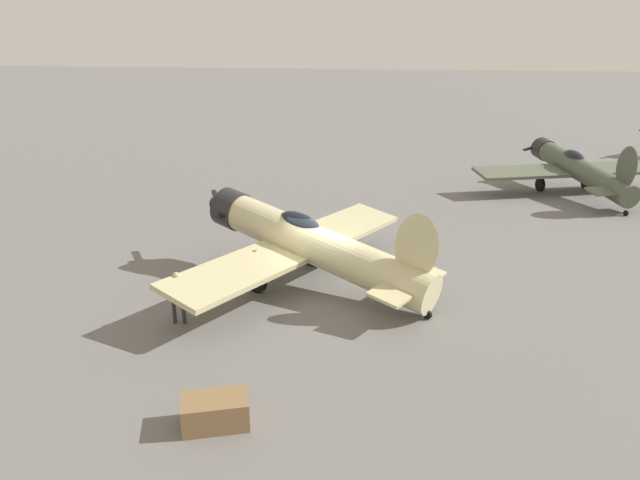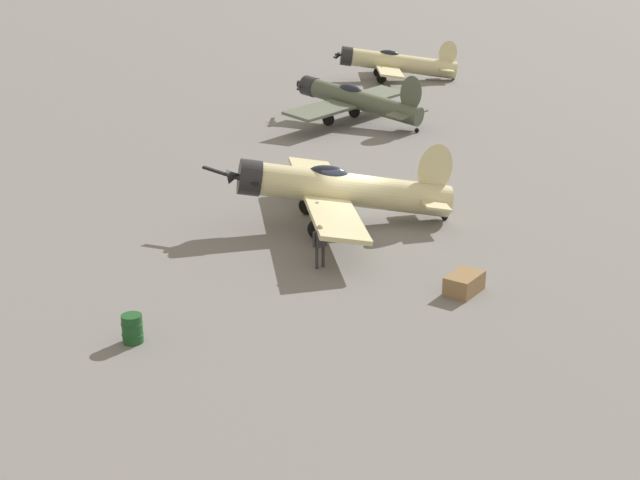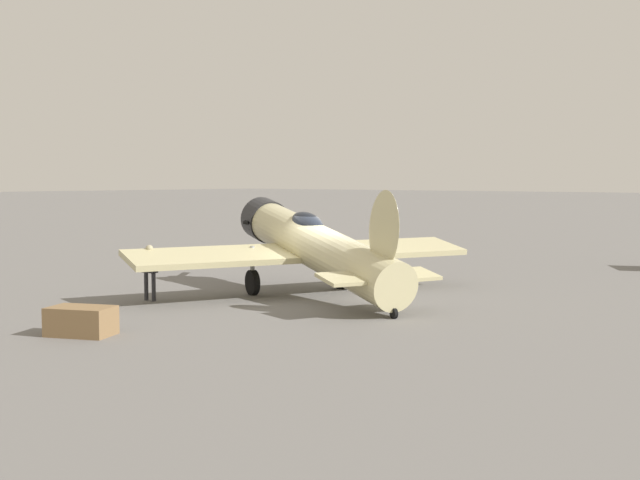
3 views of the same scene
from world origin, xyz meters
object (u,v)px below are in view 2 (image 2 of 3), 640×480
at_px(equipment_crate, 464,283).
at_px(airplane_far_line, 394,63).
at_px(fuel_drum, 132,329).
at_px(ground_crew_mechanic, 320,242).
at_px(airplane_foreground, 338,189).
at_px(airplane_mid_apron, 355,100).

bearing_deg(equipment_crate, airplane_far_line, -31.92).
bearing_deg(fuel_drum, ground_crew_mechanic, -73.54).
bearing_deg(ground_crew_mechanic, equipment_crate, 26.56).
bearing_deg(equipment_crate, airplane_foreground, -0.15).
xyz_separation_m(ground_crew_mechanic, fuel_drum, (-2.38, 8.04, -0.58)).
bearing_deg(airplane_far_line, airplane_foreground, 80.89).
bearing_deg(airplane_far_line, equipment_crate, 87.72).
height_order(airplane_foreground, fuel_drum, airplane_foreground).
xyz_separation_m(airplane_mid_apron, ground_crew_mechanic, (-20.51, 14.68, -0.52)).
height_order(airplane_foreground, ground_crew_mechanic, airplane_foreground).
distance_m(airplane_foreground, airplane_far_line, 37.27).
distance_m(airplane_foreground, fuel_drum, 12.88).
bearing_deg(airplane_mid_apron, equipment_crate, 131.34).
bearing_deg(fuel_drum, airplane_mid_apron, -44.81).
bearing_deg(airplane_foreground, ground_crew_mechanic, 73.71).
distance_m(airplane_mid_apron, fuel_drum, 32.27).
bearing_deg(airplane_far_line, ground_crew_mechanic, 80.85).
relative_size(airplane_foreground, airplane_far_line, 1.10).
distance_m(airplane_foreground, airplane_mid_apron, 20.23).
bearing_deg(airplane_foreground, airplane_far_line, -105.96).
xyz_separation_m(airplane_foreground, ground_crew_mechanic, (-3.89, 3.16, -0.56)).
height_order(airplane_mid_apron, airplane_far_line, airplane_mid_apron).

